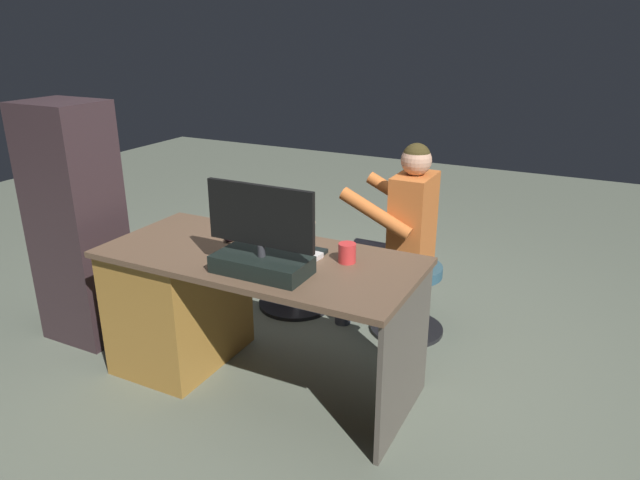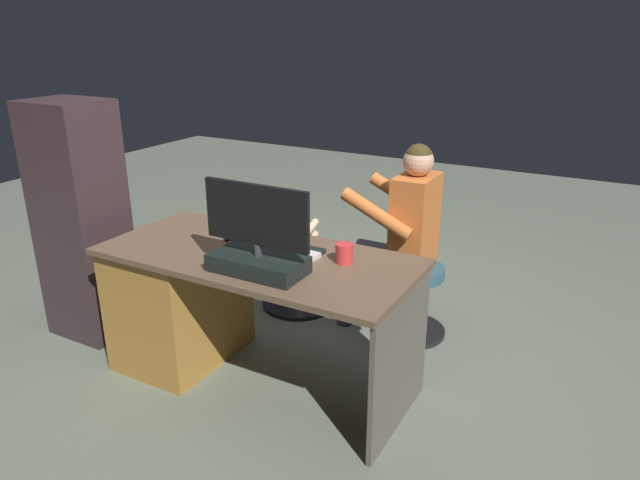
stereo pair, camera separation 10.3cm
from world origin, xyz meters
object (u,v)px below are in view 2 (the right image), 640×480
object	(u,v)px
desk	(196,297)
keyboard	(283,248)
cup	(344,253)
teddy_bear	(299,224)
computer_mouse	(231,236)
office_chair_teddy	(299,270)
visitor_chair	(410,293)
tv_remote	(234,254)
monitor	(258,247)
person	(400,227)

from	to	relation	value
desk	keyboard	size ratio (longest dim) A/B	3.76
cup	teddy_bear	size ratio (longest dim) A/B	0.31
keyboard	computer_mouse	size ratio (longest dim) A/B	4.38
office_chair_teddy	visitor_chair	world-z (taller)	same
cup	teddy_bear	world-z (taller)	cup
cup	teddy_bear	distance (m)	1.04
keyboard	tv_remote	world-z (taller)	keyboard
keyboard	teddy_bear	world-z (taller)	keyboard
desk	office_chair_teddy	distance (m)	0.87
tv_remote	office_chair_teddy	distance (m)	1.05
monitor	computer_mouse	bearing A→B (deg)	-37.43
monitor	teddy_bear	size ratio (longest dim) A/B	1.76
monitor	visitor_chair	xyz separation A→B (m)	(-0.37, -1.03, -0.57)
person	visitor_chair	bearing A→B (deg)	-179.78
desk	computer_mouse	size ratio (longest dim) A/B	16.43
visitor_chair	person	distance (m)	0.41
keyboard	computer_mouse	bearing A→B (deg)	0.98
desk	monitor	bearing A→B (deg)	162.15
monitor	keyboard	distance (m)	0.31
computer_mouse	teddy_bear	world-z (taller)	computer_mouse
office_chair_teddy	computer_mouse	bearing A→B (deg)	93.30
office_chair_teddy	teddy_bear	distance (m)	0.32
desk	computer_mouse	bearing A→B (deg)	-149.27
cup	teddy_bear	bearing A→B (deg)	-46.97
monitor	computer_mouse	xyz separation A→B (m)	(0.37, -0.28, -0.10)
monitor	teddy_bear	distance (m)	1.14
desk	teddy_bear	world-z (taller)	teddy_bear
keyboard	office_chair_teddy	distance (m)	0.95
monitor	teddy_bear	xyz separation A→B (m)	(0.41, -1.03, -0.27)
desk	person	bearing A→B (deg)	-134.02
monitor	visitor_chair	size ratio (longest dim) A/B	1.20
computer_mouse	visitor_chair	distance (m)	1.15
tv_remote	desk	bearing A→B (deg)	-27.35
computer_mouse	desk	bearing A→B (deg)	30.73
monitor	computer_mouse	world-z (taller)	monitor
office_chair_teddy	visitor_chair	size ratio (longest dim) A/B	1.11
computer_mouse	tv_remote	world-z (taller)	computer_mouse
computer_mouse	visitor_chair	xyz separation A→B (m)	(-0.73, -0.75, -0.47)
cup	office_chair_teddy	bearing A→B (deg)	-46.55
teddy_bear	visitor_chair	distance (m)	0.84
keyboard	teddy_bear	distance (m)	0.84
tv_remote	office_chair_teddy	xyz separation A→B (m)	(0.19, -0.92, -0.48)
tv_remote	person	world-z (taller)	person
keyboard	teddy_bear	xyz separation A→B (m)	(0.36, -0.75, -0.16)
desk	computer_mouse	distance (m)	0.40
cup	tv_remote	bearing A→B (deg)	19.53
keyboard	cup	distance (m)	0.34
cup	computer_mouse	bearing A→B (deg)	0.42
desk	office_chair_teddy	bearing A→B (deg)	-98.96
office_chair_teddy	person	size ratio (longest dim) A/B	0.43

